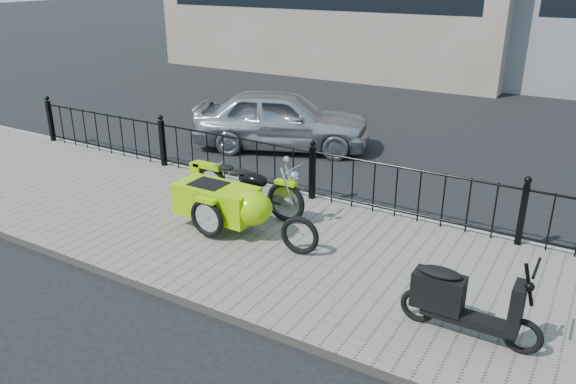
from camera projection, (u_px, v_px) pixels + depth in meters
The scene contains 8 objects.
ground at pixel (273, 231), 9.06m from camera, with size 120.00×120.00×0.00m, color black.
sidewalk at pixel (256, 240), 8.64m from camera, with size 30.00×3.80×0.12m, color slate.
curb at pixel (315, 198), 10.19m from camera, with size 30.00×0.10×0.12m, color gray.
iron_fence at pixel (312, 173), 9.88m from camera, with size 14.11×0.11×1.08m.
motorcycle_sidecar at pixel (231, 200), 8.75m from camera, with size 2.28×1.48×0.98m.
scooter at pixel (460, 302), 6.20m from camera, with size 1.57×0.46×1.06m.
spare_tire at pixel (300, 235), 8.00m from camera, with size 0.59×0.59×0.08m, color black.
sedan_car at pixel (282, 119), 12.95m from camera, with size 1.63×4.05×1.38m, color #B7B8BE.
Camera 1 is at (4.37, -6.90, 3.98)m, focal length 35.00 mm.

